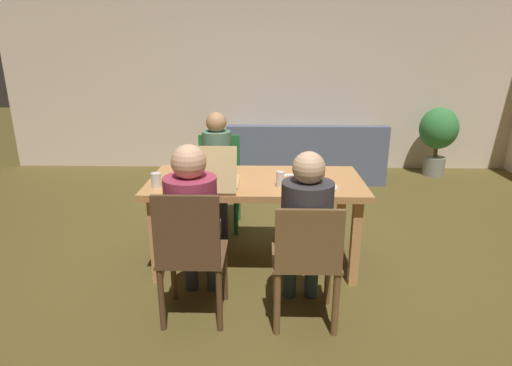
# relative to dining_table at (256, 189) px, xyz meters

# --- Properties ---
(ground_plane) EXTENTS (20.00, 20.00, 0.00)m
(ground_plane) POSITION_rel_dining_table_xyz_m (0.00, 0.00, -0.67)
(ground_plane) COLOR brown
(back_wall) EXTENTS (7.67, 0.12, 2.74)m
(back_wall) POSITION_rel_dining_table_xyz_m (0.00, 3.16, 0.70)
(back_wall) COLOR beige
(back_wall) RESTS_ON ground
(dining_table) EXTENTS (1.74, 0.84, 0.76)m
(dining_table) POSITION_rel_dining_table_xyz_m (0.00, 0.00, 0.00)
(dining_table) COLOR tan
(dining_table) RESTS_ON ground
(chair_0) EXTENTS (0.44, 0.41, 0.88)m
(chair_0) POSITION_rel_dining_table_xyz_m (0.34, -0.86, -0.20)
(chair_0) COLOR brown
(chair_0) RESTS_ON ground
(person_0) EXTENTS (0.33, 0.49, 1.18)m
(person_0) POSITION_rel_dining_table_xyz_m (0.34, -0.73, 0.02)
(person_0) COLOR #2C4243
(person_0) RESTS_ON ground
(chair_1) EXTENTS (0.43, 0.42, 0.95)m
(chair_1) POSITION_rel_dining_table_xyz_m (-0.40, -0.83, -0.15)
(chair_1) COLOR brown
(chair_1) RESTS_ON ground
(person_1) EXTENTS (0.34, 0.54, 1.21)m
(person_1) POSITION_rel_dining_table_xyz_m (-0.40, -0.69, 0.04)
(person_1) COLOR #353545
(person_1) RESTS_ON ground
(chair_2) EXTENTS (0.45, 0.44, 0.93)m
(chair_2) POSITION_rel_dining_table_xyz_m (-0.40, 0.85, -0.17)
(chair_2) COLOR #256B33
(chair_2) RESTS_ON ground
(person_2) EXTENTS (0.28, 0.47, 1.20)m
(person_2) POSITION_rel_dining_table_xyz_m (-0.40, 0.70, 0.02)
(person_2) COLOR #313643
(person_2) RESTS_ON ground
(pizza_box_0) EXTENTS (0.35, 0.48, 0.34)m
(pizza_box_0) POSITION_rel_dining_table_xyz_m (-0.30, -0.17, 0.14)
(pizza_box_0) COLOR tan
(pizza_box_0) RESTS_ON dining_table
(plate_0) EXTENTS (0.24, 0.24, 0.03)m
(plate_0) POSITION_rel_dining_table_xyz_m (0.29, 0.02, 0.09)
(plate_0) COLOR white
(plate_0) RESTS_ON dining_table
(plate_1) EXTENTS (0.25, 0.25, 0.01)m
(plate_1) POSITION_rel_dining_table_xyz_m (0.51, -0.21, 0.09)
(plate_1) COLOR white
(plate_1) RESTS_ON dining_table
(drinking_glass_0) EXTENTS (0.06, 0.06, 0.12)m
(drinking_glass_0) POSITION_rel_dining_table_xyz_m (0.19, -0.18, 0.15)
(drinking_glass_0) COLOR silver
(drinking_glass_0) RESTS_ON dining_table
(drinking_glass_1) EXTENTS (0.08, 0.08, 0.11)m
(drinking_glass_1) POSITION_rel_dining_table_xyz_m (-0.76, -0.22, 0.14)
(drinking_glass_1) COLOR silver
(drinking_glass_1) RESTS_ON dining_table
(drinking_glass_2) EXTENTS (0.08, 0.08, 0.10)m
(drinking_glass_2) POSITION_rel_dining_table_xyz_m (0.52, 0.01, 0.14)
(drinking_glass_2) COLOR #B64A2D
(drinking_glass_2) RESTS_ON dining_table
(couch) EXTENTS (2.14, 0.90, 0.81)m
(couch) POSITION_rel_dining_table_xyz_m (0.63, 2.55, -0.39)
(couch) COLOR slate
(couch) RESTS_ON ground
(potted_plant) EXTENTS (0.53, 0.53, 0.99)m
(potted_plant) POSITION_rel_dining_table_xyz_m (2.55, 2.73, -0.05)
(potted_plant) COLOR gray
(potted_plant) RESTS_ON ground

